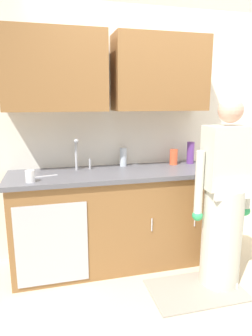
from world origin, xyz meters
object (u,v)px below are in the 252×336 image
(person_at_sink, at_px, (223,209))
(bottle_water_short, at_px, (123,157))
(bottle_dish_liquid, at_px, (190,153))
(sink, at_px, (82,174))
(cup_by_sink, at_px, (30,176))
(knife_on_counter, at_px, (44,176))
(bottle_soap, at_px, (174,157))

(person_at_sink, bearing_deg, bottle_water_short, 130.59)
(bottle_water_short, bearing_deg, bottle_dish_liquid, -3.63)
(person_at_sink, relative_size, bottle_water_short, 8.65)
(sink, bearing_deg, cup_by_sink, -154.39)
(cup_by_sink, bearing_deg, knife_on_counter, 57.13)
(bottle_dish_liquid, xyz_separation_m, cup_by_sink, (-1.62, -0.37, -0.07))
(bottle_water_short, relative_size, bottle_dish_liquid, 0.81)
(sink, bearing_deg, bottle_soap, 8.40)
(sink, relative_size, cup_by_sink, 5.05)
(sink, xyz_separation_m, bottle_dish_liquid, (1.17, 0.16, 0.13))
(sink, relative_size, bottle_water_short, 2.67)
(sink, relative_size, knife_on_counter, 2.08)
(sink, height_order, person_at_sink, person_at_sink)
(knife_on_counter, bearing_deg, bottle_water_short, -175.19)
(bottle_dish_liquid, xyz_separation_m, knife_on_counter, (-1.51, -0.21, -0.11))
(bottle_dish_liquid, relative_size, cup_by_sink, 2.33)
(bottle_soap, bearing_deg, sink, -171.60)
(cup_by_sink, bearing_deg, bottle_soap, 14.17)
(sink, relative_size, bottle_dish_liquid, 2.17)
(sink, relative_size, person_at_sink, 0.31)
(bottle_dish_liquid, bearing_deg, bottle_water_short, 176.37)
(bottle_water_short, xyz_separation_m, bottle_dish_liquid, (0.73, -0.05, 0.02))
(bottle_water_short, relative_size, cup_by_sink, 1.89)
(cup_by_sink, bearing_deg, bottle_water_short, 25.18)
(bottle_dish_liquid, bearing_deg, knife_on_counter, -172.08)
(person_at_sink, xyz_separation_m, knife_on_counter, (-1.47, 0.54, 0.25))
(bottle_water_short, distance_m, cup_by_sink, 0.99)
(person_at_sink, bearing_deg, sink, 152.23)
(bottle_water_short, distance_m, bottle_dish_liquid, 0.73)
(bottle_soap, xyz_separation_m, cup_by_sink, (-1.42, -0.36, -0.03))
(bottle_dish_liquid, height_order, cup_by_sink, bottle_dish_liquid)
(knife_on_counter, bearing_deg, cup_by_sink, 43.88)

